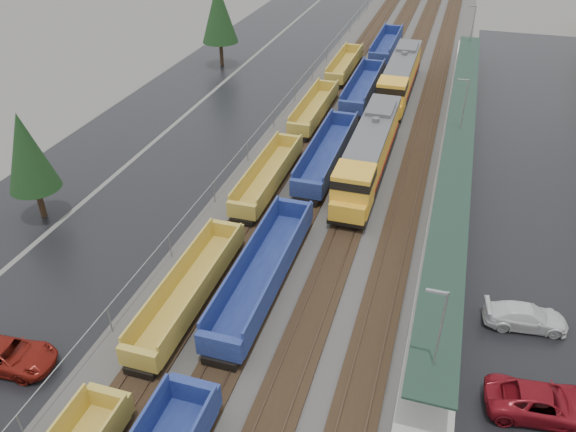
{
  "coord_description": "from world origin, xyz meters",
  "views": [
    {
      "loc": [
        8.2,
        -0.91,
        24.88
      ],
      "look_at": [
        -2.09,
        32.85,
        2.0
      ],
      "focal_mm": 35.0,
      "sensor_mm": 36.0,
      "label": 1
    }
  ],
  "objects_px": {
    "locomotive_trail": "(400,78)",
    "parked_car_east_c": "(526,317)",
    "locomotive_lead": "(369,154)",
    "well_string_blue": "(301,203)",
    "parked_car_east_b": "(543,403)",
    "parked_car_west_c": "(8,355)",
    "well_string_yellow": "(235,224)"
  },
  "relations": [
    {
      "from": "parked_car_west_c",
      "to": "parked_car_east_c",
      "type": "bearing_deg",
      "value": -71.43
    },
    {
      "from": "locomotive_trail",
      "to": "locomotive_lead",
      "type": "bearing_deg",
      "value": -90.0
    },
    {
      "from": "well_string_blue",
      "to": "locomotive_trail",
      "type": "bearing_deg",
      "value": 82.14
    },
    {
      "from": "parked_car_east_c",
      "to": "well_string_blue",
      "type": "bearing_deg",
      "value": 57.28
    },
    {
      "from": "well_string_blue",
      "to": "parked_car_east_b",
      "type": "relative_size",
      "value": 18.18
    },
    {
      "from": "locomotive_trail",
      "to": "parked_car_east_c",
      "type": "distance_m",
      "value": 39.22
    },
    {
      "from": "locomotive_trail",
      "to": "parked_car_east_b",
      "type": "bearing_deg",
      "value": -73.02
    },
    {
      "from": "locomotive_lead",
      "to": "parked_car_east_b",
      "type": "relative_size",
      "value": 3.43
    },
    {
      "from": "locomotive_trail",
      "to": "parked_car_west_c",
      "type": "height_order",
      "value": "locomotive_trail"
    },
    {
      "from": "parked_car_east_b",
      "to": "parked_car_east_c",
      "type": "bearing_deg",
      "value": -1.8
    },
    {
      "from": "locomotive_trail",
      "to": "well_string_yellow",
      "type": "height_order",
      "value": "locomotive_trail"
    },
    {
      "from": "locomotive_lead",
      "to": "well_string_blue",
      "type": "height_order",
      "value": "locomotive_lead"
    },
    {
      "from": "locomotive_lead",
      "to": "parked_car_east_b",
      "type": "bearing_deg",
      "value": -59.55
    },
    {
      "from": "well_string_blue",
      "to": "parked_car_west_c",
      "type": "xyz_separation_m",
      "value": [
        -11.72,
        -20.1,
        -0.44
      ]
    },
    {
      "from": "well_string_yellow",
      "to": "parked_car_west_c",
      "type": "distance_m",
      "value": 17.7
    },
    {
      "from": "locomotive_trail",
      "to": "well_string_yellow",
      "type": "distance_m",
      "value": 34.12
    },
    {
      "from": "parked_car_east_b",
      "to": "parked_car_west_c",
      "type": "bearing_deg",
      "value": 94.05
    },
    {
      "from": "locomotive_lead",
      "to": "parked_car_east_b",
      "type": "distance_m",
      "value": 26.39
    },
    {
      "from": "locomotive_lead",
      "to": "parked_car_east_c",
      "type": "relative_size",
      "value": 4.02
    },
    {
      "from": "locomotive_trail",
      "to": "parked_car_east_c",
      "type": "relative_size",
      "value": 4.02
    },
    {
      "from": "parked_car_west_c",
      "to": "parked_car_east_b",
      "type": "height_order",
      "value": "parked_car_east_b"
    },
    {
      "from": "locomotive_lead",
      "to": "parked_car_east_c",
      "type": "bearing_deg",
      "value": -51.36
    },
    {
      "from": "well_string_blue",
      "to": "parked_car_east_c",
      "type": "bearing_deg",
      "value": -25.61
    },
    {
      "from": "well_string_blue",
      "to": "parked_car_east_b",
      "type": "xyz_separation_m",
      "value": [
        17.35,
        -14.74,
        -0.4
      ]
    },
    {
      "from": "locomotive_lead",
      "to": "well_string_yellow",
      "type": "height_order",
      "value": "locomotive_lead"
    },
    {
      "from": "locomotive_lead",
      "to": "parked_car_west_c",
      "type": "bearing_deg",
      "value": -119.24
    },
    {
      "from": "locomotive_trail",
      "to": "parked_car_east_c",
      "type": "bearing_deg",
      "value": -70.92
    },
    {
      "from": "well_string_yellow",
      "to": "parked_car_west_c",
      "type": "height_order",
      "value": "well_string_yellow"
    },
    {
      "from": "well_string_blue",
      "to": "locomotive_lead",
      "type": "bearing_deg",
      "value": 63.34
    },
    {
      "from": "locomotive_lead",
      "to": "parked_car_east_c",
      "type": "height_order",
      "value": "locomotive_lead"
    },
    {
      "from": "well_string_blue",
      "to": "parked_car_west_c",
      "type": "distance_m",
      "value": 23.27
    },
    {
      "from": "well_string_yellow",
      "to": "parked_car_east_c",
      "type": "relative_size",
      "value": 18.53
    }
  ]
}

